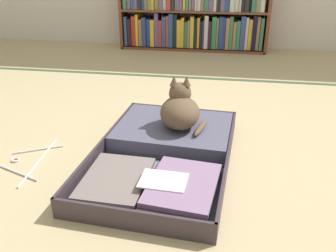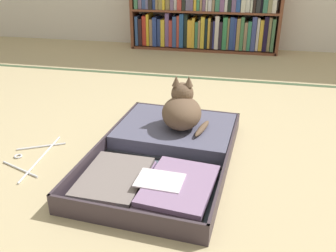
{
  "view_description": "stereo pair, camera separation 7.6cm",
  "coord_description": "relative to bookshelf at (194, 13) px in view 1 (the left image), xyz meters",
  "views": [
    {
      "loc": [
        0.18,
        -1.55,
        0.94
      ],
      "look_at": [
        -0.07,
        -0.02,
        0.19
      ],
      "focal_mm": 38.88,
      "sensor_mm": 36.0,
      "label": 1
    },
    {
      "loc": [
        0.25,
        -1.54,
        0.94
      ],
      "look_at": [
        -0.07,
        -0.02,
        0.19
      ],
      "focal_mm": 38.88,
      "sensor_mm": 36.0,
      "label": 2
    }
  ],
  "objects": [
    {
      "name": "ground_plane",
      "position": [
        0.17,
        -2.25,
        -0.37
      ],
      "size": [
        10.0,
        10.0,
        0.0
      ],
      "primitive_type": "plane",
      "color": "tan"
    },
    {
      "name": "tatami_border",
      "position": [
        0.17,
        -0.96,
        -0.37
      ],
      "size": [
        4.8,
        0.05,
        0.0
      ],
      "color": "#3C5134",
      "rests_on": "ground_plane"
    },
    {
      "name": "bookshelf",
      "position": [
        0.0,
        0.0,
        0.0
      ],
      "size": [
        1.5,
        0.25,
        0.79
      ],
      "color": "brown",
      "rests_on": "ground_plane"
    },
    {
      "name": "open_suitcase",
      "position": [
        0.09,
        -2.24,
        -0.33
      ],
      "size": [
        0.7,
        1.03,
        0.09
      ],
      "color": "#3C3139",
      "rests_on": "ground_plane"
    },
    {
      "name": "black_cat",
      "position": [
        0.13,
        -2.06,
        -0.19
      ],
      "size": [
        0.27,
        0.28,
        0.27
      ],
      "color": "brown",
      "rests_on": "open_suitcase"
    },
    {
      "name": "clothes_hanger",
      "position": [
        -0.56,
        -2.39,
        -0.37
      ],
      "size": [
        0.24,
        0.45,
        0.01
      ],
      "color": "silver",
      "rests_on": "ground_plane"
    }
  ]
}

